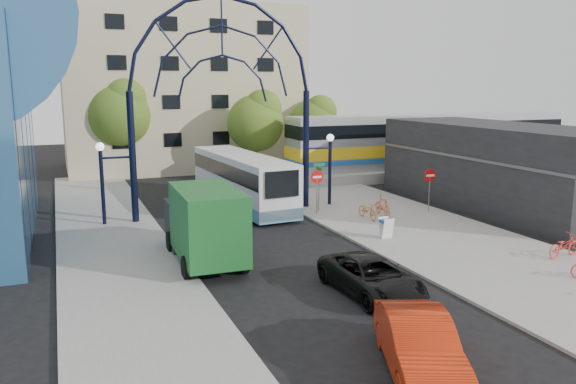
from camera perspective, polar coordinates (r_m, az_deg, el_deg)
name	(u,v)px	position (r m, az deg, el deg)	size (l,w,h in m)	color
ground	(339,301)	(19.74, 5.25, -10.94)	(120.00, 120.00, 0.00)	black
sidewalk_east	(453,244)	(27.13, 16.44, -5.14)	(8.00, 56.00, 0.12)	gray
plaza_west	(124,270)	(23.45, -16.30, -7.63)	(5.00, 50.00, 0.12)	gray
gateway_arch	(222,62)	(31.43, -6.67, 13.01)	(13.64, 0.44, 12.10)	black
stop_sign	(317,181)	(31.67, 2.97, 1.13)	(0.80, 0.07, 2.50)	slate
do_not_enter_sign	(430,180)	(33.15, 14.21, 1.22)	(0.76, 0.07, 2.48)	slate
street_name_sign	(319,177)	(32.36, 3.16, 1.58)	(0.70, 0.70, 2.80)	slate
sandwich_board	(386,225)	(27.14, 9.93, -3.35)	(0.55, 0.61, 0.99)	white
commercial_block_east	(499,166)	(36.26, 20.62, 2.49)	(6.00, 16.00, 5.00)	black
apartment_block	(180,89)	(52.27, -10.87, 10.27)	(20.00, 12.10, 14.00)	tan
train_platform	(431,170)	(48.22, 14.28, 2.22)	(32.00, 5.00, 0.80)	gray
train_car	(432,140)	(47.93, 14.42, 5.18)	(25.10, 3.05, 4.20)	#B7B7BC
tree_north_a	(257,120)	(44.71, -3.15, 7.31)	(4.48, 4.48, 7.00)	#382314
tree_north_b	(120,112)	(46.42, -16.69, 7.83)	(5.12, 5.12, 8.00)	#382314
tree_north_c	(315,121)	(48.85, 2.77, 7.22)	(4.16, 4.16, 6.50)	#382314
city_bus	(242,179)	(34.34, -4.69, 1.29)	(3.27, 11.66, 3.16)	silver
green_truck	(203,224)	(23.62, -8.58, -3.22)	(2.69, 6.53, 3.26)	black
black_suv	(371,277)	(20.23, 8.47, -8.49)	(2.19, 4.74, 1.32)	black
red_sedan	(419,345)	(15.24, 13.17, -14.88)	(1.62, 4.64, 1.53)	#B5260B
bike_near_a	(368,210)	(30.95, 8.09, -1.83)	(0.63, 1.81, 0.95)	orange
bike_near_b	(383,206)	(31.77, 9.59, -1.41)	(0.52, 1.83, 1.10)	#E15B2D
bike_far_a	(564,246)	(26.58, 26.24, -4.92)	(0.65, 1.87, 0.98)	#F13C30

